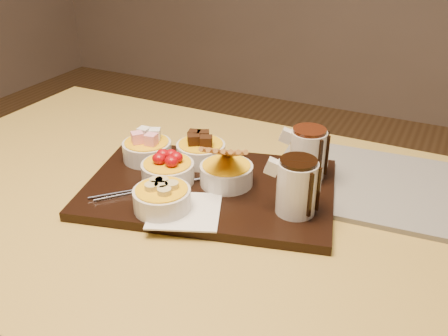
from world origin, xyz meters
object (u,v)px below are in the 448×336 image
at_px(pitcher_milk_chocolate, 308,154).
at_px(newspaper, 365,183).
at_px(dining_table, 179,236).
at_px(bowl_strawberries, 168,172).
at_px(serving_board, 210,188).
at_px(pitcher_dark_chocolate, 297,188).

height_order(pitcher_milk_chocolate, newspaper, pitcher_milk_chocolate).
relative_size(dining_table, bowl_strawberries, 12.00).
relative_size(dining_table, pitcher_milk_chocolate, 12.79).
xyz_separation_m(pitcher_milk_chocolate, newspaper, (0.11, 0.05, -0.06)).
distance_m(dining_table, bowl_strawberries, 0.14).
height_order(serving_board, newspaper, serving_board).
relative_size(serving_board, bowl_strawberries, 4.60).
bearing_deg(serving_board, dining_table, -163.64).
bearing_deg(pitcher_dark_chocolate, serving_board, 160.02).
height_order(dining_table, pitcher_dark_chocolate, pitcher_dark_chocolate).
xyz_separation_m(bowl_strawberries, newspaper, (0.33, 0.18, -0.03)).
distance_m(pitcher_dark_chocolate, pitcher_milk_chocolate, 0.13).
bearing_deg(serving_board, bowl_strawberries, -176.42).
distance_m(bowl_strawberries, pitcher_milk_chocolate, 0.27).
height_order(pitcher_dark_chocolate, newspaper, pitcher_dark_chocolate).
height_order(dining_table, bowl_strawberries, bowl_strawberries).
bearing_deg(serving_board, pitcher_dark_chocolate, -19.98).
bearing_deg(newspaper, bowl_strawberries, -155.76).
bearing_deg(bowl_strawberries, serving_board, 18.00).
distance_m(dining_table, serving_board, 0.13).
relative_size(dining_table, pitcher_dark_chocolate, 12.79).
height_order(bowl_strawberries, newspaper, bowl_strawberries).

